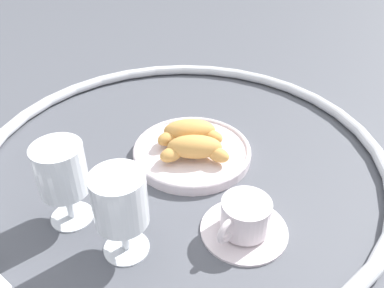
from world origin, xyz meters
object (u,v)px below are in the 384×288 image
croissant_large (190,132)px  coffee_cup_near (245,220)px  pastry_plate (192,152)px  croissant_small (195,149)px  juice_glass_right (120,203)px  juice_glass_left (61,172)px

croissant_large → coffee_cup_near: croissant_large is taller
pastry_plate → coffee_cup_near: (-0.08, 0.19, 0.01)m
croissant_small → coffee_cup_near: (-0.07, 0.16, -0.02)m
pastry_plate → juice_glass_right: bearing=65.6°
coffee_cup_near → pastry_plate: bearing=-68.3°
pastry_plate → croissant_small: (-0.00, 0.03, 0.03)m
juice_glass_right → croissant_small: bearing=-118.6°
croissant_small → juice_glass_left: (0.20, 0.13, 0.05)m
croissant_small → coffee_cup_near: croissant_small is taller
croissant_large → coffee_cup_near: bearing=110.4°
croissant_small → juice_glass_right: bearing=61.4°
croissant_large → croissant_small: same height
croissant_large → juice_glass_left: size_ratio=0.98×
coffee_cup_near → juice_glass_left: (0.27, -0.04, 0.07)m
croissant_large → coffee_cup_near: size_ratio=1.01×
pastry_plate → croissant_large: bearing=-80.2°
croissant_large → croissant_small: (-0.01, 0.05, 0.00)m
pastry_plate → juice_glass_left: 0.26m
pastry_plate → coffee_cup_near: 0.21m
croissant_small → juice_glass_right: juice_glass_right is taller
pastry_plate → juice_glass_left: bearing=38.8°
pastry_plate → croissant_small: size_ratio=1.66×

